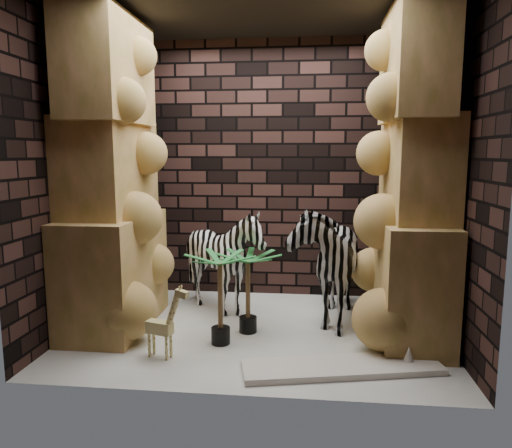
# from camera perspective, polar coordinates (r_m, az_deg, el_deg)

# --- Properties ---
(floor) EXTENTS (3.50, 3.50, 0.00)m
(floor) POSITION_cam_1_polar(r_m,az_deg,el_deg) (4.71, -0.05, -12.66)
(floor) COLOR white
(floor) RESTS_ON ground
(ceiling) EXTENTS (3.50, 3.50, 0.00)m
(ceiling) POSITION_cam_1_polar(r_m,az_deg,el_deg) (4.58, -0.05, 24.95)
(ceiling) COLOR black
(ceiling) RESTS_ON ground
(wall_back) EXTENTS (3.50, 0.00, 3.50)m
(wall_back) POSITION_cam_1_polar(r_m,az_deg,el_deg) (5.64, 1.33, 6.44)
(wall_back) COLOR black
(wall_back) RESTS_ON ground
(wall_front) EXTENTS (3.50, 0.00, 3.50)m
(wall_front) POSITION_cam_1_polar(r_m,az_deg,el_deg) (3.16, -2.51, 4.85)
(wall_front) COLOR black
(wall_front) RESTS_ON ground
(wall_left) EXTENTS (0.00, 3.00, 3.00)m
(wall_left) POSITION_cam_1_polar(r_m,az_deg,el_deg) (4.91, -20.91, 5.59)
(wall_left) COLOR black
(wall_left) RESTS_ON ground
(wall_right) EXTENTS (0.00, 3.00, 3.00)m
(wall_right) POSITION_cam_1_polar(r_m,az_deg,el_deg) (4.56, 22.50, 5.32)
(wall_right) COLOR black
(wall_right) RESTS_ON ground
(rock_pillar_left) EXTENTS (0.68, 1.30, 3.00)m
(rock_pillar_left) POSITION_cam_1_polar(r_m,az_deg,el_deg) (4.76, -17.14, 5.70)
(rock_pillar_left) COLOR #E3A86F
(rock_pillar_left) RESTS_ON floor
(rock_pillar_right) EXTENTS (0.58, 1.25, 3.00)m
(rock_pillar_right) POSITION_cam_1_polar(r_m,az_deg,el_deg) (4.48, 18.42, 5.49)
(rock_pillar_right) COLOR #E3A86F
(rock_pillar_right) RESTS_ON floor
(zebra_right) EXTENTS (0.77, 1.27, 1.44)m
(zebra_right) POSITION_cam_1_polar(r_m,az_deg,el_deg) (4.90, 8.37, -3.18)
(zebra_right) COLOR white
(zebra_right) RESTS_ON floor
(zebra_left) EXTENTS (1.00, 1.21, 1.04)m
(zebra_left) POSITION_cam_1_polar(r_m,az_deg,el_deg) (5.08, -3.86, -5.00)
(zebra_left) COLOR white
(zebra_left) RESTS_ON floor
(giraffe_toy) EXTENTS (0.36, 0.21, 0.66)m
(giraffe_toy) POSITION_cam_1_polar(r_m,az_deg,el_deg) (4.12, -11.52, -11.14)
(giraffe_toy) COLOR #E5D885
(giraffe_toy) RESTS_ON floor
(palm_front) EXTENTS (0.36, 0.36, 0.79)m
(palm_front) POSITION_cam_1_polar(r_m,az_deg,el_deg) (4.55, -0.98, -8.16)
(palm_front) COLOR #1E6A31
(palm_front) RESTS_ON floor
(palm_back) EXTENTS (0.36, 0.36, 0.84)m
(palm_back) POSITION_cam_1_polar(r_m,az_deg,el_deg) (4.29, -4.31, -8.89)
(palm_back) COLOR #1E6A31
(palm_back) RESTS_ON floor
(surfboard) EXTENTS (1.62, 0.72, 0.05)m
(surfboard) POSITION_cam_1_polar(r_m,az_deg,el_deg) (3.98, 10.24, -16.53)
(surfboard) COLOR white
(surfboard) RESTS_ON floor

